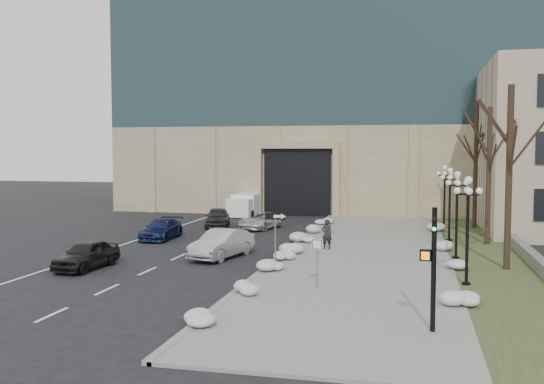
{
  "coord_description": "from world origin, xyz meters",
  "views": [
    {
      "loc": [
        5.99,
        -20.92,
        5.89
      ],
      "look_at": [
        -1.77,
        12.4,
        3.5
      ],
      "focal_mm": 40.0,
      "sensor_mm": 36.0,
      "label": 1
    }
  ],
  "objects": [
    {
      "name": "snow_clump_j",
      "position": [
        7.85,
        15.17,
        0.3
      ],
      "size": [
        1.1,
        1.6,
        0.36
      ],
      "primitive_type": "ellipsoid",
      "color": "silver",
      "rests_on": "sidewalk"
    },
    {
      "name": "box_truck",
      "position": [
        -8.33,
        31.44,
        0.95
      ],
      "size": [
        2.57,
        6.34,
        1.97
      ],
      "rotation": [
        0.0,
        0.0,
        -0.07
      ],
      "color": "white",
      "rests_on": "ground"
    },
    {
      "name": "stone_wall",
      "position": [
        12.0,
        16.0,
        0.35
      ],
      "size": [
        0.5,
        30.0,
        0.7
      ],
      "primitive_type": "cube",
      "color": "slate",
      "rests_on": "ground"
    },
    {
      "name": "car_a",
      "position": [
        -9.7,
        5.89,
        0.7
      ],
      "size": [
        1.96,
        4.24,
        1.41
      ],
      "primitive_type": "imported",
      "rotation": [
        0.0,
        0.0,
        -0.07
      ],
      "color": "black",
      "rests_on": "ground"
    },
    {
      "name": "snow_clump_g",
      "position": [
        -0.57,
        25.25,
        0.3
      ],
      "size": [
        1.1,
        1.6,
        0.36
      ],
      "primitive_type": "ellipsoid",
      "color": "silver",
      "rests_on": "sidewalk"
    },
    {
      "name": "car_b",
      "position": [
        -4.1,
        10.28,
        0.77
      ],
      "size": [
        2.65,
        4.93,
        1.54
      ],
      "primitive_type": "imported",
      "rotation": [
        0.0,
        0.0,
        -0.23
      ],
      "color": "#B6B7BE",
      "rests_on": "ground"
    },
    {
      "name": "snow_clump_a",
      "position": [
        -0.55,
        -2.54,
        0.3
      ],
      "size": [
        1.1,
        1.6,
        0.36
      ],
      "primitive_type": "ellipsoid",
      "color": "silver",
      "rests_on": "sidewalk"
    },
    {
      "name": "snow_clump_c",
      "position": [
        -0.65,
        7.06,
        0.3
      ],
      "size": [
        1.1,
        1.6,
        0.36
      ],
      "primitive_type": "ellipsoid",
      "color": "silver",
      "rests_on": "sidewalk"
    },
    {
      "name": "snow_clump_l",
      "position": [
        -0.53,
        10.02,
        0.3
      ],
      "size": [
        1.1,
        1.6,
        0.36
      ],
      "primitive_type": "ellipsoid",
      "color": "silver",
      "rests_on": "sidewalk"
    },
    {
      "name": "lamppost_d",
      "position": [
        8.3,
        25.5,
        3.07
      ],
      "size": [
        1.18,
        1.18,
        4.76
      ],
      "color": "black",
      "rests_on": "ground"
    },
    {
      "name": "snow_clump_e",
      "position": [
        -0.66,
        15.93,
        0.3
      ],
      "size": [
        1.1,
        1.6,
        0.36
      ],
      "primitive_type": "ellipsoid",
      "color": "silver",
      "rests_on": "sidewalk"
    },
    {
      "name": "ground",
      "position": [
        0.0,
        0.0,
        0.0
      ],
      "size": [
        160.0,
        160.0,
        0.0
      ],
      "primitive_type": "plane",
      "color": "black",
      "rests_on": "ground"
    },
    {
      "name": "keep_sign",
      "position": [
        2.15,
        3.84,
        1.61
      ],
      "size": [
        0.47,
        0.08,
        2.19
      ],
      "rotation": [
        0.0,
        0.0,
        -0.07
      ],
      "color": "slate",
      "rests_on": "ground"
    },
    {
      "name": "snow_clump_i",
      "position": [
        7.81,
        9.19,
        0.3
      ],
      "size": [
        1.1,
        1.6,
        0.36
      ],
      "primitive_type": "ellipsoid",
      "color": "silver",
      "rests_on": "sidewalk"
    },
    {
      "name": "tree_far",
      "position": [
        10.5,
        26.0,
        6.15
      ],
      "size": [
        3.2,
        3.2,
        9.5
      ],
      "color": "black",
      "rests_on": "ground"
    },
    {
      "name": "car_d",
      "position": [
        -5.0,
        22.58,
        0.62
      ],
      "size": [
        3.02,
        4.79,
        1.23
      ],
      "primitive_type": "imported",
      "rotation": [
        0.0,
        0.0,
        -0.23
      ],
      "color": "silver",
      "rests_on": "ground"
    },
    {
      "name": "snow_clump_b",
      "position": [
        -0.58,
        2.13,
        0.3
      ],
      "size": [
        1.1,
        1.6,
        0.36
      ],
      "primitive_type": "ellipsoid",
      "color": "silver",
      "rests_on": "sidewalk"
    },
    {
      "name": "tree_mid",
      "position": [
        10.5,
        18.0,
        5.5
      ],
      "size": [
        3.2,
        3.2,
        8.5
      ],
      "color": "black",
      "rests_on": "ground"
    },
    {
      "name": "office_tower",
      "position": [
        -2.01,
        43.58,
        18.49
      ],
      "size": [
        40.0,
        24.7,
        36.0
      ],
      "color": "tan",
      "rests_on": "ground"
    },
    {
      "name": "one_way_sign",
      "position": [
        -0.35,
        7.72,
        2.33
      ],
      "size": [
        1.05,
        0.28,
        2.82
      ],
      "rotation": [
        0.0,
        0.0,
        0.03
      ],
      "color": "slate",
      "rests_on": "ground"
    },
    {
      "name": "lamppost_b",
      "position": [
        8.3,
        12.5,
        3.07
      ],
      "size": [
        1.18,
        1.18,
        4.76
      ],
      "color": "black",
      "rests_on": "ground"
    },
    {
      "name": "snow_clump_d",
      "position": [
        -0.67,
        11.88,
        0.3
      ],
      "size": [
        1.1,
        1.6,
        0.36
      ],
      "primitive_type": "ellipsoid",
      "color": "silver",
      "rests_on": "sidewalk"
    },
    {
      "name": "snow_clump_f",
      "position": [
        -0.71,
        20.34,
        0.3
      ],
      "size": [
        1.1,
        1.6,
        0.36
      ],
      "primitive_type": "ellipsoid",
      "color": "silver",
      "rests_on": "sidewalk"
    },
    {
      "name": "curb",
      "position": [
        -1.0,
        14.0,
        0.07
      ],
      "size": [
        0.3,
        40.0,
        0.14
      ],
      "primitive_type": "cube",
      "color": "gray",
      "rests_on": "ground"
    },
    {
      "name": "snow_clump_k",
      "position": [
        7.64,
        23.64,
        0.3
      ],
      "size": [
        1.1,
        1.6,
        0.36
      ],
      "primitive_type": "ellipsoid",
      "color": "silver",
      "rests_on": "sidewalk"
    },
    {
      "name": "car_c",
      "position": [
        -10.14,
        16.06,
        0.65
      ],
      "size": [
        2.0,
        4.54,
        1.3
      ],
      "primitive_type": "imported",
      "rotation": [
        0.0,
        0.0,
        0.04
      ],
      "color": "#161F4F",
      "rests_on": "ground"
    },
    {
      "name": "lamppost_a",
      "position": [
        8.3,
        6.0,
        3.07
      ],
      "size": [
        1.18,
        1.18,
        4.76
      ],
      "color": "black",
      "rests_on": "ground"
    },
    {
      "name": "grass_strip",
      "position": [
        10.0,
        14.0,
        0.05
      ],
      "size": [
        4.0,
        40.0,
        0.1
      ],
      "primitive_type": "cube",
      "color": "#354221",
      "rests_on": "ground"
    },
    {
      "name": "pedestrian",
      "position": [
        1.17,
        13.77,
        1.0
      ],
      "size": [
        0.76,
        0.64,
        1.76
      ],
      "primitive_type": "imported",
      "rotation": [
        0.0,
        0.0,
        3.56
      ],
      "color": "black",
      "rests_on": "sidewalk"
    },
    {
      "name": "tree_near",
      "position": [
        10.5,
        10.0,
        5.83
      ],
      "size": [
        3.2,
        3.2,
        9.0
      ],
      "color": "black",
      "rests_on": "ground"
    },
    {
      "name": "traffic_signal",
      "position": [
        6.64,
        -1.34,
        2.03
      ],
      "size": [
        0.7,
        0.93,
        4.09
      ],
      "rotation": [
        0.0,
        0.0,
        -0.08
      ],
      "color": "black",
      "rests_on": "ground"
    },
    {
      "name": "snow_clump_h",
      "position": [
        7.79,
        2.5,
        0.3
      ],
      "size": [
        1.1,
        1.6,
        0.36
      ],
      "primitive_type": "ellipsoid",
      "color": "silver",
      "rests_on": "sidewalk"
    },
    {
      "name": "sidewalk",
      "position": [
        3.5,
        14.0,
        0.06
      ],
      "size": [
        9.0,
        40.0,
        0.12
      ],
      "primitive_type": "cube",
      "color": "gray",
      "rests_on": "ground"
    },
    {
      "name": "car_e",
      "position": [
        -8.47,
        22.83,
        0.74
      ],
      "size": [
        2.8,
        4.67,
        1.49
      ],
      "primitive_type": "imported",
      "rotation": [
        0.0,
        0.0,
        0.26
      ],
      "color": "#2F2F34",
      "rests_on": "ground"
    },
    {
      "name": "lamppost_c",
      "position": [
        8.3,
        19.0,
        3.07
      ],
      "size": [
        1.18,
        1.18,
        4.76
      ],
      "color": "black",
      "rests_on": "ground"
    }
  ]
}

